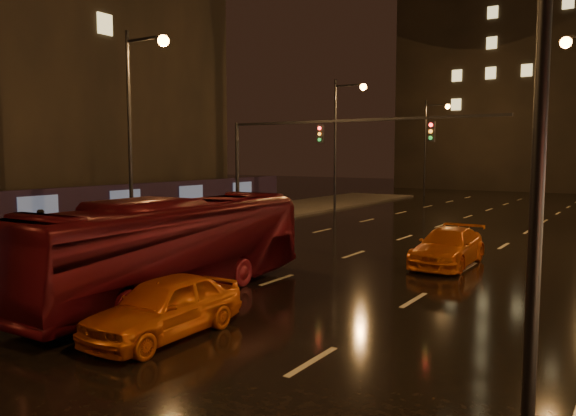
% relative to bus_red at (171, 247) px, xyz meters
% --- Properties ---
extents(ground, '(140.00, 140.00, 0.00)m').
position_rel_bus_red_xyz_m(ground, '(1.50, 13.57, -1.53)').
color(ground, black).
rests_on(ground, ground).
extents(sidewalk_left, '(7.00, 70.00, 0.15)m').
position_rel_bus_red_xyz_m(sidewalk_left, '(-12.00, 8.57, -1.45)').
color(sidewalk_left, '#38332D').
rests_on(sidewalk_left, ground).
extents(hoarding_left, '(0.30, 46.00, 2.50)m').
position_rel_bus_red_xyz_m(hoarding_left, '(-15.70, 5.57, -0.28)').
color(hoarding_left, black).
rests_on(hoarding_left, ground).
extents(traffic_signal, '(15.31, 0.32, 6.20)m').
position_rel_bus_red_xyz_m(traffic_signal, '(-3.56, 13.57, 3.21)').
color(traffic_signal, black).
rests_on(traffic_signal, ground).
extents(bus_red, '(3.00, 11.05, 3.05)m').
position_rel_bus_red_xyz_m(bus_red, '(0.00, 0.00, 0.00)').
color(bus_red, '#500B13').
rests_on(bus_red, ground).
extents(taxi_near, '(1.81, 4.36, 1.47)m').
position_rel_bus_red_xyz_m(taxi_near, '(2.69, -2.94, -0.79)').
color(taxi_near, '#D65D14').
rests_on(taxi_near, ground).
extents(taxi_far, '(2.12, 5.02, 1.45)m').
position_rel_bus_red_xyz_m(taxi_far, '(5.67, 9.52, -0.80)').
color(taxi_far, '#C05412').
rests_on(taxi_far, ground).
extents(pedestrian_b, '(0.66, 0.84, 1.72)m').
position_rel_bus_red_xyz_m(pedestrian_b, '(-11.02, 2.84, -0.52)').
color(pedestrian_b, black).
rests_on(pedestrian_b, sidewalk_left).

